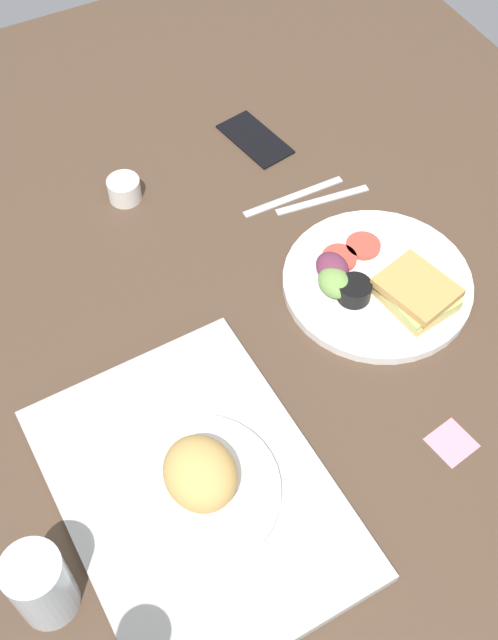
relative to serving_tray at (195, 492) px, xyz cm
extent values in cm
cube|color=#4C3828|center=(17.28, -21.15, -2.30)|extent=(190.00, 150.00, 3.00)
cube|color=#B2B2AD|center=(0.00, 0.00, 0.00)|extent=(46.06, 34.47, 1.60)
cylinder|color=white|center=(-0.65, 0.00, 1.50)|extent=(22.00, 22.00, 1.40)
ellipsoid|color=tan|center=(-0.55, -0.81, 5.81)|extent=(10.58, 9.14, 7.22)
cylinder|color=white|center=(18.38, -40.42, 0.00)|extent=(29.76, 29.76, 1.60)
cube|color=#DBB266|center=(12.43, -43.10, 1.50)|extent=(12.04, 10.31, 1.40)
cube|color=#B2C66B|center=(12.43, -43.10, 2.70)|extent=(11.70, 9.87, 1.00)
cube|color=tan|center=(12.43, -43.10, 3.90)|extent=(12.88, 11.43, 1.40)
cylinder|color=#D14738|center=(25.08, -41.91, 1.20)|extent=(5.60, 5.60, 0.80)
cylinder|color=#D14738|center=(24.63, -37.15, 1.20)|extent=(5.60, 5.60, 0.80)
cylinder|color=black|center=(17.64, -35.21, 2.30)|extent=(5.20, 5.20, 3.00)
cylinder|color=#EFEACC|center=(17.64, -35.21, 3.40)|extent=(4.26, 4.26, 0.60)
ellipsoid|color=#729E4C|center=(19.87, -33.28, 2.60)|extent=(6.00, 4.80, 3.60)
ellipsoid|color=#6B2D47|center=(22.55, -34.47, 2.60)|extent=(6.00, 4.80, 3.60)
cylinder|color=silver|center=(-4.39, 21.53, 5.25)|extent=(7.22, 7.22, 12.11)
cylinder|color=silver|center=(54.73, -12.79, 1.20)|extent=(5.60, 5.60, 4.00)
cube|color=#B7B7BC|center=(38.38, -42.42, -0.55)|extent=(3.46, 17.04, 0.50)
cube|color=#B7B7BC|center=(41.38, -38.42, -0.55)|extent=(1.58, 19.01, 0.50)
cube|color=black|center=(57.33, -39.37, -0.40)|extent=(15.45, 9.66, 0.80)
cube|color=pink|center=(-9.60, -34.48, -0.74)|extent=(6.44, 6.44, 0.12)
camera|label=1|loc=(-41.60, 13.83, 98.09)|focal=44.89mm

